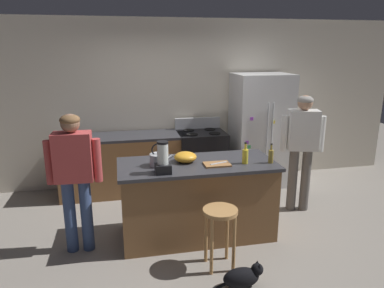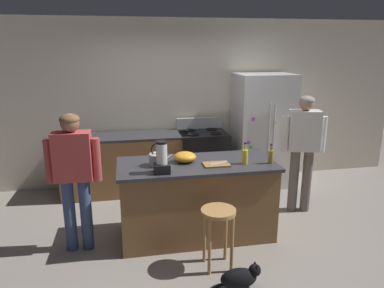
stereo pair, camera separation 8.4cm
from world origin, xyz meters
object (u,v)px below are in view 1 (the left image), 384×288
(bottle_vinegar, at_px, (271,156))
(stove_range, at_px, (201,159))
(chef_knife, at_px, (219,163))
(bar_stool, at_px, (220,222))
(kitchen_island, at_px, (197,199))
(mixing_bowl, at_px, (185,157))
(person_by_island_left, at_px, (74,171))
(bottle_soda, at_px, (245,156))
(blender_appliance, at_px, (163,160))
(cat, at_px, (243,277))
(tea_kettle, at_px, (159,159))
(person_by_sink_right, at_px, (302,142))
(refrigerator, at_px, (260,130))
(cutting_board, at_px, (217,164))

(bottle_vinegar, bearing_deg, stove_range, 104.40)
(stove_range, bearing_deg, chef_knife, -96.34)
(bar_stool, bearing_deg, kitchen_island, 96.75)
(mixing_bowl, bearing_deg, chef_knife, -28.91)
(person_by_island_left, xyz_separation_m, bottle_soda, (1.92, -0.07, 0.07))
(mixing_bowl, height_order, chef_knife, mixing_bowl)
(kitchen_island, bearing_deg, blender_appliance, -148.78)
(cat, distance_m, tea_kettle, 1.55)
(kitchen_island, height_order, chef_knife, chef_knife)
(person_by_sink_right, bearing_deg, stove_range, 135.86)
(kitchen_island, height_order, bottle_vinegar, bottle_vinegar)
(person_by_sink_right, bearing_deg, bottle_vinegar, -140.77)
(refrigerator, bearing_deg, chef_knife, -125.90)
(refrigerator, relative_size, bottle_vinegar, 7.81)
(blender_appliance, height_order, bottle_soda, blender_appliance)
(bottle_soda, bearing_deg, person_by_sink_right, 28.11)
(bottle_vinegar, bearing_deg, tea_kettle, 172.72)
(stove_range, xyz_separation_m, chef_knife, (-0.18, -1.65, 0.48))
(person_by_sink_right, distance_m, bottle_vinegar, 0.92)
(kitchen_island, relative_size, person_by_sink_right, 1.13)
(person_by_island_left, relative_size, bar_stool, 2.41)
(tea_kettle, distance_m, cutting_board, 0.68)
(kitchen_island, relative_size, chef_knife, 8.44)
(bottle_soda, bearing_deg, mixing_bowl, 163.20)
(refrigerator, height_order, stove_range, refrigerator)
(person_by_island_left, relative_size, tea_kettle, 5.74)
(kitchen_island, xyz_separation_m, bottle_vinegar, (0.85, -0.18, 0.55))
(refrigerator, bearing_deg, bottle_soda, -117.78)
(refrigerator, relative_size, stove_range, 1.66)
(refrigerator, height_order, bottle_vinegar, refrigerator)
(blender_appliance, distance_m, mixing_bowl, 0.46)
(kitchen_island, xyz_separation_m, chef_knife, (0.22, -0.13, 0.49))
(blender_appliance, xyz_separation_m, chef_knife, (0.66, 0.14, -0.13))
(cat, bearing_deg, stove_range, 85.72)
(chef_knife, bearing_deg, stove_range, 65.81)
(stove_range, bearing_deg, cutting_board, -97.03)
(refrigerator, height_order, cat, refrigerator)
(person_by_sink_right, xyz_separation_m, bottle_soda, (-1.02, -0.54, 0.03))
(stove_range, height_order, chef_knife, stove_range)
(bottle_vinegar, distance_m, chef_knife, 0.63)
(person_by_island_left, height_order, chef_knife, person_by_island_left)
(person_by_sink_right, relative_size, blender_appliance, 4.63)
(person_by_island_left, distance_m, tea_kettle, 0.93)
(cutting_board, bearing_deg, stove_range, 82.97)
(cutting_board, bearing_deg, kitchen_island, 147.56)
(cat, height_order, tea_kettle, tea_kettle)
(cutting_board, height_order, chef_knife, chef_knife)
(stove_range, relative_size, mixing_bowl, 4.17)
(bar_stool, relative_size, mixing_bowl, 2.46)
(kitchen_island, bearing_deg, bottle_vinegar, -11.82)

